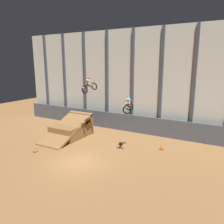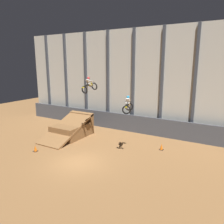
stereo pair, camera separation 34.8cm
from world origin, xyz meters
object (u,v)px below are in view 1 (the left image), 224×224
object	(u,v)px
rider_bike_left_air	(89,86)
rider_bike_right_air	(128,105)
traffic_cone_near_ramp	(35,149)
traffic_cone_arena_edge	(162,147)
dirt_ramp	(72,129)

from	to	relation	value
rider_bike_left_air	rider_bike_right_air	world-z (taller)	rider_bike_left_air
traffic_cone_near_ramp	traffic_cone_arena_edge	xyz separation A→B (m)	(9.81, 6.12, 0.00)
dirt_ramp	rider_bike_left_air	distance (m)	5.85
rider_bike_right_air	traffic_cone_arena_edge	distance (m)	5.27
dirt_ramp	traffic_cone_near_ramp	distance (m)	5.20
traffic_cone_near_ramp	rider_bike_left_air	bearing A→B (deg)	54.53
dirt_ramp	traffic_cone_arena_edge	bearing A→B (deg)	5.54
dirt_ramp	rider_bike_right_air	xyz separation A→B (m)	(7.39, -1.43, 3.53)
dirt_ramp	traffic_cone_near_ramp	size ratio (longest dim) A/B	10.06
rider_bike_left_air	traffic_cone_arena_edge	world-z (taller)	rider_bike_left_air
dirt_ramp	traffic_cone_near_ramp	world-z (taller)	dirt_ramp
rider_bike_left_air	rider_bike_right_air	size ratio (longest dim) A/B	1.04
rider_bike_left_air	traffic_cone_near_ramp	bearing A→B (deg)	-118.71
dirt_ramp	rider_bike_left_air	world-z (taller)	rider_bike_left_air
rider_bike_left_air	rider_bike_right_air	distance (m)	4.63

